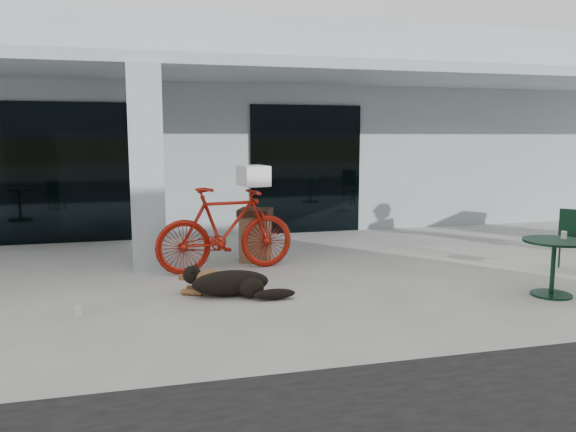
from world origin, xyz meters
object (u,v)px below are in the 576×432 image
object	(u,v)px
bicycle	(226,229)
cafe_chair_far_b	(570,241)
trash_receptacle	(255,235)
dog	(231,281)
cafe_table_far	(553,268)

from	to	relation	value
bicycle	cafe_chair_far_b	xyz separation A→B (m)	(5.08, -1.33, -0.18)
cafe_chair_far_b	trash_receptacle	size ratio (longest dim) A/B	1.07
cafe_chair_far_b	dog	bearing A→B (deg)	-128.10
trash_receptacle	bicycle	bearing A→B (deg)	-135.25
bicycle	cafe_chair_far_b	size ratio (longest dim) A/B	2.30
cafe_chair_far_b	cafe_table_far	bearing A→B (deg)	-86.53
bicycle	dog	xyz separation A→B (m)	(-0.14, -1.37, -0.46)
trash_receptacle	dog	bearing A→B (deg)	-110.13
bicycle	cafe_table_far	xyz separation A→B (m)	(3.89, -2.40, -0.28)
cafe_table_far	cafe_chair_far_b	bearing A→B (deg)	42.09
cafe_table_far	trash_receptacle	xyz separation A→B (m)	(-3.32, 2.96, 0.07)
dog	trash_receptacle	xyz separation A→B (m)	(0.71, 1.93, 0.25)
bicycle	cafe_chair_far_b	distance (m)	5.25
bicycle	cafe_table_far	bearing A→B (deg)	-130.44
dog	trash_receptacle	bearing A→B (deg)	94.84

